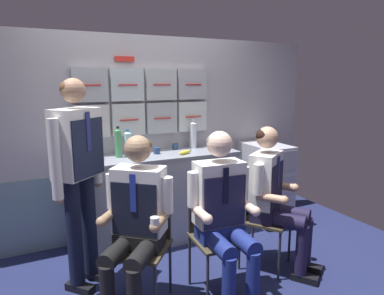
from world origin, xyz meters
name	(u,v)px	position (x,y,z in m)	size (l,w,h in m)	color
ground	(203,295)	(0.00, 0.00, -0.02)	(4.80, 4.80, 0.04)	#1D244B
galley_bulkhead	(145,138)	(0.00, 1.37, 1.07)	(4.20, 0.14, 2.15)	#ADAAB0
galley_counter	(157,197)	(0.02, 1.09, 0.47)	(1.75, 0.53, 0.93)	#959AAA
service_trolley	(265,180)	(1.38, 1.01, 0.50)	(0.40, 0.65, 0.94)	black
folding_chair_left	(144,233)	(-0.42, 0.17, 0.54)	(0.56, 0.56, 0.86)	#2D2D33
crew_member_left	(135,217)	(-0.52, 0.05, 0.73)	(0.65, 0.69, 1.31)	black
folding_chair_right	(214,225)	(0.14, 0.07, 0.54)	(0.43, 0.43, 0.86)	#2D2D33
crew_member_right	(223,208)	(0.12, -0.09, 0.73)	(0.51, 0.65, 1.31)	black
folding_chair_by_counter	(256,208)	(0.66, 0.21, 0.54)	(0.56, 0.56, 0.86)	#2D2D33
crew_member_by_counter	(274,192)	(0.75, 0.08, 0.72)	(0.62, 0.69, 1.29)	black
crew_member_standing	(78,166)	(-0.82, 0.55, 1.02)	(0.43, 0.42, 1.71)	black
water_bottle_clear	(128,144)	(-0.26, 1.13, 1.06)	(0.08, 0.08, 0.28)	#ABDDDA
water_bottle_short	(118,143)	(-0.35, 1.13, 1.08)	(0.07, 0.07, 0.31)	#48975C
water_bottle_blue_cap	(193,135)	(0.53, 1.24, 1.09)	(0.08, 0.08, 0.32)	silver
espresso_cup_small	(157,150)	(0.04, 1.11, 0.97)	(0.06, 0.06, 0.07)	navy
paper_cup_tan	(175,146)	(0.31, 1.25, 0.97)	(0.06, 0.06, 0.07)	navy
coffee_cup_spare	(99,156)	(-0.56, 1.09, 0.97)	(0.07, 0.07, 0.07)	white
snack_banana	(185,152)	(0.30, 0.97, 0.95)	(0.17, 0.10, 0.04)	yellow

